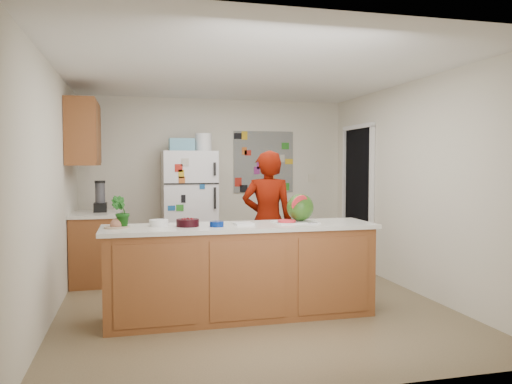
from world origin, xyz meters
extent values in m
cube|color=brown|center=(0.00, 0.00, -0.01)|extent=(4.00, 4.50, 0.02)
cube|color=beige|center=(0.00, 2.26, 1.25)|extent=(4.00, 0.02, 2.50)
cube|color=beige|center=(-2.01, 0.00, 1.25)|extent=(0.02, 4.50, 2.50)
cube|color=beige|center=(2.01, 0.00, 1.25)|extent=(0.02, 4.50, 2.50)
cube|color=white|center=(0.00, 0.00, 2.51)|extent=(4.00, 4.50, 0.02)
cube|color=black|center=(1.99, 1.45, 1.02)|extent=(0.03, 0.85, 2.04)
cube|color=brown|center=(-0.20, -0.50, 0.44)|extent=(2.60, 0.62, 0.88)
cube|color=silver|center=(-0.20, -0.50, 0.90)|extent=(2.68, 0.70, 0.04)
cube|color=brown|center=(-1.69, 1.35, 0.43)|extent=(0.60, 0.80, 0.86)
cube|color=silver|center=(-1.69, 1.35, 0.88)|extent=(0.64, 0.84, 0.04)
cube|color=brown|center=(-1.82, 1.30, 1.90)|extent=(0.35, 1.00, 0.80)
cube|color=silver|center=(-0.45, 1.88, 0.85)|extent=(0.75, 0.70, 1.70)
cube|color=#5999B2|center=(-0.55, 1.88, 1.79)|extent=(0.35, 0.28, 0.18)
cube|color=slate|center=(0.75, 2.24, 1.55)|extent=(0.95, 0.01, 0.95)
imported|color=#5F0D01|center=(0.33, 0.45, 0.84)|extent=(0.69, 0.53, 1.68)
cylinder|color=black|center=(-1.64, 1.41, 1.09)|extent=(0.12, 0.12, 0.38)
cube|color=white|center=(0.38, -0.45, 0.93)|extent=(0.45, 0.35, 0.01)
sphere|color=#245C14|center=(0.44, -0.43, 1.07)|extent=(0.28, 0.28, 0.28)
cylinder|color=red|center=(0.27, -0.50, 0.94)|extent=(0.18, 0.18, 0.02)
cylinder|color=black|center=(-0.72, -0.50, 0.96)|extent=(0.26, 0.26, 0.07)
cylinder|color=white|center=(-0.99, -0.40, 0.95)|extent=(0.21, 0.21, 0.06)
cylinder|color=navy|center=(-0.46, -0.59, 0.95)|extent=(0.17, 0.17, 0.05)
cylinder|color=tan|center=(-1.38, -0.46, 0.93)|extent=(0.30, 0.30, 0.02)
cube|color=silver|center=(-0.18, -0.51, 0.93)|extent=(0.20, 0.18, 0.02)
cube|color=gray|center=(0.51, -0.60, 0.93)|extent=(0.10, 0.06, 0.01)
imported|color=#184614|center=(-1.34, -0.45, 1.07)|extent=(0.18, 0.16, 0.30)
camera|label=1|loc=(-1.23, -5.27, 1.52)|focal=35.00mm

